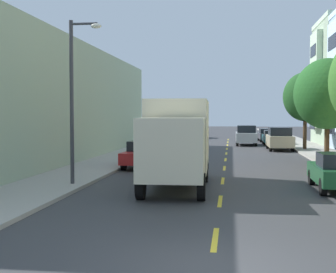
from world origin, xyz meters
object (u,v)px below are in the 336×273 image
(parked_sedan_navy, at_px, (175,140))
(parked_suv_champagne, at_px, (280,138))
(parked_wagon_red, at_px, (145,153))
(street_tree_third, at_px, (328,94))
(delivery_box_truck, at_px, (178,138))
(parked_suv_black, at_px, (193,130))
(street_tree_farthest, at_px, (305,97))
(parked_sedan_teal, at_px, (272,137))
(moving_silver_sedan, at_px, (246,135))
(parked_sedan_charcoal, at_px, (267,135))
(street_lamp, at_px, (75,89))

(parked_sedan_navy, distance_m, parked_suv_champagne, 8.82)
(parked_sedan_navy, xyz_separation_m, parked_wagon_red, (-0.03, -14.26, 0.05))
(street_tree_third, xyz_separation_m, delivery_box_truck, (-8.21, -11.66, -2.29))
(parked_suv_black, bearing_deg, street_tree_farthest, -61.43)
(delivery_box_truck, relative_size, parked_sedan_navy, 1.69)
(parked_suv_champagne, bearing_deg, street_tree_farthest, -3.02)
(street_tree_third, xyz_separation_m, parked_suv_champagne, (-2.03, 9.17, -3.29))
(street_tree_third, relative_size, parked_suv_champagne, 1.33)
(delivery_box_truck, bearing_deg, parked_sedan_navy, 97.09)
(delivery_box_truck, bearing_deg, parked_sedan_teal, 77.45)
(street_tree_third, distance_m, moving_silver_sedan, 16.36)
(parked_sedan_teal, bearing_deg, moving_silver_sedan, -163.53)
(street_tree_farthest, distance_m, parked_sedan_teal, 8.21)
(parked_sedan_charcoal, bearing_deg, parked_sedan_navy, -125.27)
(parked_sedan_navy, bearing_deg, delivery_box_truck, -82.91)
(parked_sedan_navy, bearing_deg, street_lamp, -93.95)
(parked_sedan_navy, relative_size, parked_sedan_charcoal, 1.00)
(delivery_box_truck, bearing_deg, street_lamp, -169.61)
(street_tree_third, relative_size, moving_silver_sedan, 1.33)
(street_tree_third, distance_m, parked_suv_champagne, 9.95)
(parked_suv_champagne, bearing_deg, street_lamp, -115.54)
(street_tree_farthest, distance_m, parked_wagon_red, 17.98)
(parked_wagon_red, distance_m, moving_silver_sedan, 21.10)
(parked_wagon_red, xyz_separation_m, parked_sedan_charcoal, (8.72, 26.55, -0.05))
(parked_suv_black, height_order, parked_sedan_teal, parked_suv_black)
(delivery_box_truck, distance_m, parked_sedan_charcoal, 33.99)
(delivery_box_truck, xyz_separation_m, parked_sedan_teal, (6.18, 27.77, -1.24))
(parked_sedan_navy, height_order, parked_sedan_teal, same)
(parked_sedan_navy, bearing_deg, parked_wagon_red, -90.11)
(parked_suv_black, relative_size, parked_wagon_red, 1.02)
(delivery_box_truck, relative_size, parked_suv_black, 1.60)
(street_tree_farthest, bearing_deg, parked_suv_champagne, 176.98)
(street_lamp, height_order, parked_wagon_red, street_lamp)
(parked_sedan_navy, xyz_separation_m, parked_sedan_charcoal, (8.69, 12.29, 0.00))
(moving_silver_sedan, bearing_deg, street_tree_third, -73.32)
(parked_sedan_navy, distance_m, moving_silver_sedan, 8.58)
(parked_sedan_navy, height_order, parked_wagon_red, parked_wagon_red)
(parked_suv_champagne, bearing_deg, moving_silver_sedan, 112.58)
(street_tree_farthest, relative_size, parked_sedan_charcoal, 1.39)
(moving_silver_sedan, bearing_deg, delivery_box_truck, -97.61)
(parked_sedan_navy, distance_m, parked_sedan_teal, 11.04)
(parked_sedan_teal, height_order, parked_suv_champagne, parked_suv_champagne)
(street_tree_third, height_order, delivery_box_truck, street_tree_third)
(parked_suv_black, height_order, parked_suv_champagne, same)
(parked_suv_black, height_order, moving_silver_sedan, same)
(parked_wagon_red, distance_m, parked_sedan_charcoal, 27.95)
(moving_silver_sedan, bearing_deg, parked_suv_champagne, -67.42)
(parked_wagon_red, bearing_deg, parked_suv_champagne, 57.68)
(parked_wagon_red, distance_m, parked_suv_champagne, 16.53)
(street_tree_third, bearing_deg, street_tree_farthest, 90.00)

